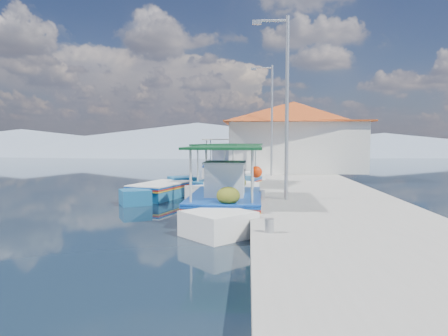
{
  "coord_description": "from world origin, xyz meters",
  "views": [
    {
      "loc": [
        3.35,
        -11.79,
        2.5
      ],
      "look_at": [
        2.32,
        5.39,
        1.3
      ],
      "focal_mm": 33.16,
      "sensor_mm": 36.0,
      "label": 1
    }
  ],
  "objects": [
    {
      "name": "harbor_building",
      "position": [
        6.2,
        15.0,
        2.78
      ],
      "size": [
        10.49,
        10.49,
        4.4
      ],
      "color": "white",
      "rests_on": "quay"
    },
    {
      "name": "lamp_post_near",
      "position": [
        4.51,
        2.0,
        3.85
      ],
      "size": [
        1.21,
        0.14,
        6.0
      ],
      "color": "#A5A8AD",
      "rests_on": "quay"
    },
    {
      "name": "bollards",
      "position": [
        3.8,
        5.25,
        0.65
      ],
      "size": [
        0.2,
        17.2,
        0.3
      ],
      "color": "#A5A8AD",
      "rests_on": "quay"
    },
    {
      "name": "lamp_post_far",
      "position": [
        4.51,
        11.0,
        3.85
      ],
      "size": [
        1.21,
        0.14,
        6.0
      ],
      "color": "#A5A8AD",
      "rests_on": "quay"
    },
    {
      "name": "caique_green_canopy",
      "position": [
        2.43,
        6.51,
        0.38
      ],
      "size": [
        3.36,
        6.47,
        2.54
      ],
      "rotation": [
        0.0,
        0.0,
        0.31
      ],
      "color": "white",
      "rests_on": "ground"
    },
    {
      "name": "mountain_ridge",
      "position": [
        6.54,
        56.0,
        2.04
      ],
      "size": [
        171.4,
        96.0,
        5.5
      ],
      "color": "slate",
      "rests_on": "ground"
    },
    {
      "name": "caique_blue_hull",
      "position": [
        -0.42,
        5.57,
        0.26
      ],
      "size": [
        2.68,
        5.11,
        0.96
      ],
      "rotation": [
        0.0,
        0.0,
        0.32
      ],
      "color": "#165685",
      "rests_on": "ground"
    },
    {
      "name": "caique_far",
      "position": [
        1.52,
        16.51,
        0.52
      ],
      "size": [
        2.49,
        8.01,
        2.8
      ],
      "rotation": [
        0.0,
        0.0,
        -0.02
      ],
      "color": "white",
      "rests_on": "ground"
    },
    {
      "name": "quay",
      "position": [
        5.9,
        6.0,
        0.25
      ],
      "size": [
        5.0,
        44.0,
        0.5
      ],
      "primitive_type": "cube",
      "color": "gray",
      "rests_on": "ground"
    },
    {
      "name": "ground",
      "position": [
        0.0,
        0.0,
        0.0
      ],
      "size": [
        160.0,
        160.0,
        0.0
      ],
      "primitive_type": "plane",
      "color": "black",
      "rests_on": "ground"
    },
    {
      "name": "main_caique",
      "position": [
        2.62,
        1.47,
        0.49
      ],
      "size": [
        2.33,
        7.67,
        2.52
      ],
      "rotation": [
        0.0,
        0.0,
        0.02
      ],
      "color": "white",
      "rests_on": "ground"
    }
  ]
}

